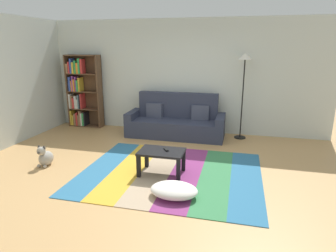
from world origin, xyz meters
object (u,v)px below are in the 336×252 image
object	(u,v)px
couch	(176,122)
tv_remote	(166,149)
dog	(45,157)
standing_lamp	(245,68)
bookshelf	(81,93)
coffee_table	(162,155)
pouf	(174,190)

from	to	relation	value
couch	tv_remote	size ratio (longest dim) A/B	15.07
dog	standing_lamp	xyz separation A→B (m)	(3.36, 2.51, 1.45)
bookshelf	standing_lamp	distance (m)	4.16
coffee_table	standing_lamp	size ratio (longest dim) A/B	0.38
pouf	standing_lamp	size ratio (longest dim) A/B	0.35
couch	bookshelf	xyz separation A→B (m)	(-2.61, 0.28, 0.56)
couch	tv_remote	xyz separation A→B (m)	(0.30, -2.12, 0.09)
pouf	standing_lamp	bearing A→B (deg)	73.98
coffee_table	dog	distance (m)	2.12
bookshelf	dog	bearing A→B (deg)	-74.25
dog	coffee_table	bearing A→B (deg)	3.96
coffee_table	dog	world-z (taller)	coffee_table
pouf	dog	bearing A→B (deg)	167.44
bookshelf	tv_remote	bearing A→B (deg)	-39.58
couch	pouf	world-z (taller)	couch
couch	dog	bearing A→B (deg)	-128.90
bookshelf	pouf	xyz separation A→B (m)	(3.21, -3.15, -0.79)
bookshelf	coffee_table	bearing A→B (deg)	-40.80
tv_remote	coffee_table	bearing A→B (deg)	-172.13
bookshelf	dog	world-z (taller)	bookshelf
couch	coffee_table	bearing A→B (deg)	-83.77
standing_lamp	tv_remote	xyz separation A→B (m)	(-1.19, -2.31, -1.18)
couch	standing_lamp	size ratio (longest dim) A/B	1.17
dog	standing_lamp	bearing A→B (deg)	36.75
bookshelf	coffee_table	world-z (taller)	bookshelf
dog	standing_lamp	world-z (taller)	standing_lamp
bookshelf	tv_remote	xyz separation A→B (m)	(2.91, -2.40, -0.47)
couch	pouf	size ratio (longest dim) A/B	3.34
couch	coffee_table	world-z (taller)	couch
standing_lamp	tv_remote	bearing A→B (deg)	-117.17
bookshelf	coffee_table	distance (m)	3.80
couch	pouf	distance (m)	2.95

